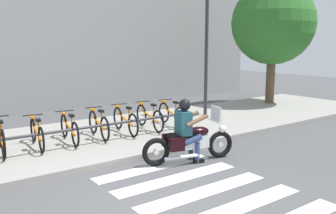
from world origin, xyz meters
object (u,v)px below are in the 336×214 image
bicycle_3 (69,129)px  bicycle_4 (99,124)px  street_lamp (207,40)px  bike_rack (93,127)px  bicycle_1 (1,138)px  bicycle_2 (37,133)px  bicycle_5 (125,120)px  rider (187,126)px  bicycle_7 (172,114)px  motorcycle (190,142)px  tree_near_rack (273,23)px  bicycle_6 (149,117)px

bicycle_3 → bicycle_4: size_ratio=1.06×
street_lamp → bike_rack: bearing=-166.1°
bicycle_1 → bicycle_3: size_ratio=1.01×
bicycle_2 → bicycle_1: bearing=-179.9°
bicycle_1 → bike_rack: bicycle_1 is taller
bicycle_1 → bicycle_5: bicycle_1 is taller
rider → bicycle_1: (-3.30, 2.63, -0.31)m
rider → bicycle_7: rider is taller
bicycle_1 → street_lamp: (6.78, 0.63, 2.22)m
rider → bicycle_3: (-1.69, 2.63, -0.33)m
motorcycle → rider: (-0.08, 0.02, 0.37)m
bicycle_5 → bicycle_7: bicycle_5 is taller
street_lamp → bicycle_1: bearing=-174.7°
bicycle_2 → bicycle_5: bicycle_5 is taller
bicycle_1 → bike_rack: (2.02, -0.55, 0.06)m
bicycle_3 → tree_near_rack: bearing=6.4°
bicycle_6 → bike_rack: 2.09m
bicycle_7 → bicycle_4: bearing=-180.0°
bicycle_1 → bicycle_3: bearing=0.0°
rider → bicycle_4: rider is taller
bicycle_3 → bike_rack: 0.69m
bicycle_6 → street_lamp: bearing=12.8°
bicycle_1 → bicycle_2: size_ratio=1.02×
tree_near_rack → bicycle_1: bearing=-174.6°
motorcycle → bicycle_5: size_ratio=1.27×
bicycle_2 → bicycle_3: 0.81m
motorcycle → tree_near_rack: size_ratio=0.43×
bicycle_3 → bicycle_6: bicycle_6 is taller
bicycle_3 → bicycle_6: bearing=-0.0°
bicycle_6 → street_lamp: street_lamp is taller
motorcycle → bicycle_3: bearing=123.6°
bicycle_4 → street_lamp: bearing=8.2°
motorcycle → tree_near_rack: (7.39, 3.68, 2.98)m
bicycle_4 → tree_near_rack: (8.35, 1.03, 2.93)m
bike_rack → bicycle_3: bearing=126.0°
motorcycle → bicycle_1: bearing=141.8°
rider → bicycle_3: size_ratio=0.84×
bicycle_6 → bicycle_2: bearing=180.0°
bicycle_2 → bicycle_5: (2.42, -0.00, 0.01)m
bicycle_4 → bike_rack: bearing=-126.1°
bicycle_5 → street_lamp: street_lamp is taller
bicycle_7 → tree_near_rack: tree_near_rack is taller
bicycle_1 → tree_near_rack: tree_near_rack is taller
rider → bicycle_5: rider is taller
bicycle_5 → street_lamp: 4.24m
bicycle_1 → bike_rack: 2.09m
motorcycle → bicycle_7: 3.03m
bicycle_1 → bicycle_6: bearing=0.0°
bicycle_3 → bike_rack: bicycle_3 is taller
tree_near_rack → rider: bearing=-153.9°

